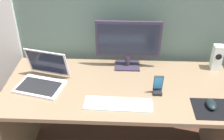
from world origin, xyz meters
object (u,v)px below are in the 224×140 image
(mouse, at_px, (211,104))
(monitor, at_px, (128,43))
(speaker_right, at_px, (217,57))
(phone_in_dock, at_px, (158,87))
(keyboard_external, at_px, (118,104))
(laptop, at_px, (42,78))

(mouse, bearing_deg, monitor, 140.83)
(speaker_right, distance_m, phone_in_dock, 0.55)
(speaker_right, height_order, mouse, speaker_right)
(speaker_right, xyz_separation_m, phone_in_dock, (-0.45, -0.31, -0.05))
(speaker_right, relative_size, phone_in_dock, 1.37)
(monitor, height_order, mouse, monitor)
(keyboard_external, bearing_deg, monitor, 84.47)
(monitor, bearing_deg, laptop, -156.54)
(speaker_right, distance_m, keyboard_external, 0.83)
(speaker_right, distance_m, mouse, 0.46)
(speaker_right, bearing_deg, mouse, -106.97)
(laptop, height_order, keyboard_external, laptop)
(monitor, bearing_deg, keyboard_external, -97.22)
(keyboard_external, xyz_separation_m, mouse, (0.56, 0.00, 0.02))
(laptop, xyz_separation_m, mouse, (1.08, -0.19, -0.02))
(monitor, distance_m, phone_in_dock, 0.40)
(monitor, height_order, keyboard_external, monitor)
(monitor, relative_size, phone_in_dock, 3.33)
(laptop, distance_m, keyboard_external, 0.55)
(laptop, height_order, phone_in_dock, laptop)
(speaker_right, distance_m, laptop, 1.23)
(phone_in_dock, bearing_deg, laptop, 174.89)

